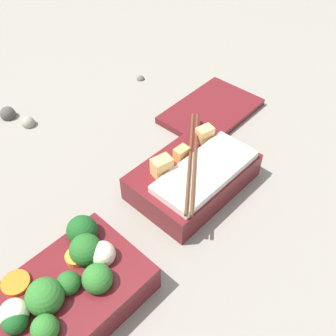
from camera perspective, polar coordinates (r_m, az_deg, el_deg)
name	(u,v)px	position (r m, az deg, el deg)	size (l,w,h in m)	color
ground_plane	(133,235)	(0.57, -5.09, -9.64)	(3.00, 3.00, 0.00)	gray
bento_tray_vegetable	(68,291)	(0.50, -14.30, -16.91)	(0.19, 0.13, 0.08)	maroon
bento_tray_rice	(192,174)	(0.61, 3.57, -0.91)	(0.19, 0.14, 0.07)	maroon
bento_lid	(211,111)	(0.77, 6.29, 8.22)	(0.19, 0.12, 0.01)	maroon
pebble_0	(8,114)	(0.81, -22.22, 7.27)	(0.03, 0.03, 0.03)	#474442
pebble_1	(28,123)	(0.78, -19.61, 6.22)	(0.02, 0.02, 0.02)	gray
pebble_2	(141,78)	(0.86, -4.01, 12.96)	(0.02, 0.02, 0.02)	#595651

